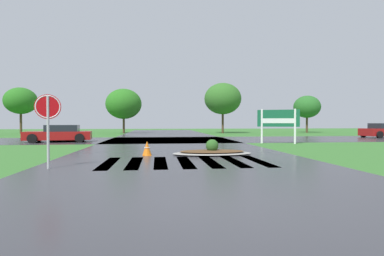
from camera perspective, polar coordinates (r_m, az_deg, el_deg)
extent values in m
cube|color=#38722D|center=(5.20, 5.03, -15.60)|extent=(120.00, 120.00, 0.10)
cube|color=#35353A|center=(14.98, -2.77, -4.39)|extent=(9.95, 80.00, 0.01)
cube|color=#35353A|center=(24.50, -4.28, -2.24)|extent=(90.00, 8.96, 0.01)
cube|color=white|center=(10.97, -15.56, -6.46)|extent=(0.45, 3.38, 0.01)
cube|color=white|center=(10.87, -10.83, -6.51)|extent=(0.45, 3.38, 0.01)
cube|color=white|center=(10.84, -6.05, -6.52)|extent=(0.45, 3.38, 0.01)
cube|color=white|center=(10.89, -1.28, -6.48)|extent=(0.45, 3.38, 0.01)
cube|color=white|center=(11.01, 3.42, -6.40)|extent=(0.45, 3.38, 0.01)
cube|color=white|center=(11.20, 7.98, -6.28)|extent=(0.45, 3.38, 0.01)
cube|color=white|center=(11.46, 12.37, -6.12)|extent=(0.45, 3.38, 0.01)
cylinder|color=#B2B5BA|center=(10.25, -25.69, -0.80)|extent=(0.08, 0.08, 2.24)
cylinder|color=red|center=(10.26, -25.73, 3.66)|extent=(0.73, 0.27, 0.76)
torus|color=white|center=(10.26, -25.73, 3.66)|extent=(0.70, 0.28, 0.73)
cube|color=white|center=(20.89, 18.99, 0.29)|extent=(0.16, 0.16, 2.33)
cube|color=white|center=(20.99, 13.14, 0.33)|extent=(0.16, 0.16, 2.33)
cube|color=#145938|center=(20.92, 16.07, 1.80)|extent=(2.52, 1.25, 1.14)
cube|color=white|center=(20.91, 16.07, 1.33)|extent=(1.92, 0.97, 0.32)
ellipsoid|color=#9E9B93|center=(13.39, 3.85, -4.81)|extent=(3.52, 1.80, 0.12)
ellipsoid|color=brown|center=(13.38, 3.85, -4.43)|extent=(2.88, 1.48, 0.10)
sphere|color=#2D6023|center=(13.36, 3.85, -3.36)|extent=(0.56, 0.56, 0.56)
cube|color=maroon|center=(33.30, 32.71, -0.65)|extent=(4.23, 2.19, 0.68)
cube|color=#1E232B|center=(33.16, 32.49, 0.35)|extent=(1.93, 1.78, 0.48)
cylinder|color=black|center=(33.08, 29.81, -0.97)|extent=(0.66, 0.27, 0.64)
cylinder|color=black|center=(31.65, 32.11, -1.08)|extent=(0.66, 0.27, 0.64)
cube|color=maroon|center=(23.85, -24.01, -1.32)|extent=(4.70, 2.34, 0.60)
cube|color=#1E232B|center=(23.79, -23.42, -0.03)|extent=(2.40, 1.84, 0.47)
cylinder|color=black|center=(23.27, -28.13, -1.77)|extent=(0.66, 0.30, 0.64)
cylinder|color=black|center=(25.06, -27.10, -1.57)|extent=(0.66, 0.30, 0.64)
cylinder|color=black|center=(22.72, -20.60, -1.78)|extent=(0.66, 0.30, 0.64)
cylinder|color=black|center=(24.55, -20.11, -1.57)|extent=(0.66, 0.30, 0.64)
cylinder|color=#9E9B93|center=(24.62, -24.25, -1.44)|extent=(1.44, 1.06, 0.76)
cylinder|color=#9E9B93|center=(24.59, -22.20, -1.43)|extent=(1.44, 1.06, 0.76)
cone|color=orange|center=(13.08, -8.55, -3.84)|extent=(0.40, 0.40, 0.63)
torus|color=white|center=(13.08, -8.55, -3.70)|extent=(0.25, 0.25, 0.04)
cube|color=orange|center=(13.11, -8.55, -5.14)|extent=(0.36, 0.36, 0.03)
cylinder|color=#4C3823|center=(42.70, -29.76, 0.88)|extent=(0.28, 0.28, 2.73)
ellipsoid|color=#296F1E|center=(42.78, -29.80, 4.51)|extent=(3.85, 3.85, 3.28)
cylinder|color=#4C3823|center=(39.69, -12.85, 0.60)|extent=(0.28, 0.28, 2.20)
ellipsoid|color=#2B721F|center=(39.76, -12.86, 4.50)|extent=(4.58, 4.58, 3.89)
cylinder|color=#4C3823|center=(39.00, 5.86, 1.07)|extent=(0.28, 0.28, 2.81)
ellipsoid|color=#326C25|center=(39.12, 5.87, 5.57)|extent=(4.76, 4.76, 4.04)
cylinder|color=#4C3823|center=(43.82, 21.00, 0.66)|extent=(0.28, 0.28, 2.29)
ellipsoid|color=#296727|center=(43.87, 21.03, 3.79)|extent=(3.57, 3.57, 3.03)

